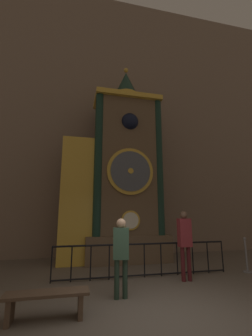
{
  "coord_description": "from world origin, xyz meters",
  "views": [
    {
      "loc": [
        -1.61,
        -3.94,
        1.75
      ],
      "look_at": [
        0.46,
        4.9,
        3.61
      ],
      "focal_mm": 24.0,
      "sensor_mm": 36.0,
      "label": 1
    }
  ],
  "objects_px": {
    "visitor_near": "(121,249)",
    "stanchion_post": "(247,261)",
    "visitor_bench": "(47,300)",
    "visitor_far": "(185,238)",
    "clock_tower": "(118,175)"
  },
  "relations": [
    {
      "from": "visitor_near",
      "to": "visitor_bench",
      "type": "distance_m",
      "value": 1.71
    },
    {
      "from": "visitor_near",
      "to": "stanchion_post",
      "type": "xyz_separation_m",
      "value": [
        4.23,
        1.25,
        -0.65
      ]
    },
    {
      "from": "clock_tower",
      "to": "visitor_near",
      "type": "bearing_deg",
      "value": -99.61
    },
    {
      "from": "clock_tower",
      "to": "visitor_far",
      "type": "distance_m",
      "value": 3.88
    },
    {
      "from": "visitor_far",
      "to": "visitor_bench",
      "type": "bearing_deg",
      "value": -156.02
    },
    {
      "from": "clock_tower",
      "to": "visitor_far",
      "type": "relative_size",
      "value": 4.53
    },
    {
      "from": "visitor_far",
      "to": "visitor_bench",
      "type": "distance_m",
      "value": 3.79
    },
    {
      "from": "clock_tower",
      "to": "visitor_far",
      "type": "height_order",
      "value": "clock_tower"
    },
    {
      "from": "visitor_near",
      "to": "stanchion_post",
      "type": "distance_m",
      "value": 4.46
    },
    {
      "from": "stanchion_post",
      "to": "visitor_far",
      "type": "bearing_deg",
      "value": -169.55
    },
    {
      "from": "clock_tower",
      "to": "stanchion_post",
      "type": "distance_m",
      "value": 5.28
    },
    {
      "from": "visitor_bench",
      "to": "visitor_far",
      "type": "bearing_deg",
      "value": 23.87
    },
    {
      "from": "visitor_far",
      "to": "visitor_bench",
      "type": "height_order",
      "value": "visitor_far"
    },
    {
      "from": "visitor_near",
      "to": "visitor_bench",
      "type": "height_order",
      "value": "visitor_near"
    },
    {
      "from": "visitor_near",
      "to": "visitor_bench",
      "type": "relative_size",
      "value": 1.17
    }
  ]
}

